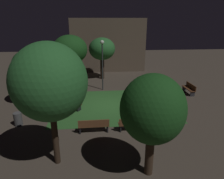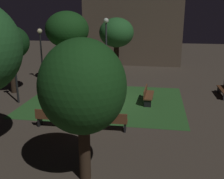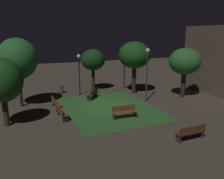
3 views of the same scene
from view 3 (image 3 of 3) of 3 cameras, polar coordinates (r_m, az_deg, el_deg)
name	(u,v)px [view 3 (image 3 of 3)]	position (r m, az deg, el deg)	size (l,w,h in m)	color
ground_plane	(108,107)	(19.29, -1.02, -4.22)	(60.00, 60.00, 0.00)	#473D33
grass_lawn	(109,108)	(18.96, -0.75, -4.53)	(8.98, 6.83, 0.01)	#2D6028
bench_front_right	(56,103)	(19.23, -13.51, -3.17)	(1.81, 0.50, 0.88)	brown
bench_near_trees	(61,112)	(17.00, -12.16, -5.34)	(1.82, 0.54, 0.88)	brown
bench_by_lamp	(191,132)	(14.13, 18.61, -9.78)	(0.50, 1.80, 0.88)	#512D19
bench_front_left	(93,93)	(21.60, -4.63, -0.96)	(1.71, 1.48, 0.88)	#422314
bench_corner	(124,111)	(16.75, 3.02, -5.33)	(0.57, 1.82, 0.88)	brown
tree_near_wall	(17,59)	(20.03, -21.97, 6.88)	(3.11, 3.11, 5.55)	#2D2116
tree_right_canopy	(93,60)	(24.20, -4.65, 7.12)	(2.47, 2.47, 4.29)	#2D2116
tree_back_right	(2,81)	(16.19, -25.12, 1.95)	(2.56, 2.56, 4.44)	#38281C
tree_left_canopy	(135,55)	(23.04, 5.48, 8.22)	(3.10, 3.10, 5.10)	#2D2116
tree_lawn_side	(185,62)	(22.60, 17.25, 6.42)	(2.86, 2.86, 4.57)	#2D2116
lamp_post_plaza_east	(147,66)	(20.48, 8.54, 5.71)	(0.36, 0.36, 4.63)	#333338
lamp_post_path_center	(79,67)	(22.55, -8.00, 5.39)	(0.36, 0.36, 3.93)	black
lamp_post_plaza_west	(124,64)	(24.92, 3.01, 6.19)	(0.36, 0.36, 3.86)	black
trash_bin	(61,89)	(23.96, -12.30, 0.09)	(0.49, 0.49, 0.85)	#4C4C4C
building_wall_backdrop	(221,62)	(24.25, 24.88, 6.16)	(9.32, 0.80, 6.56)	brown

